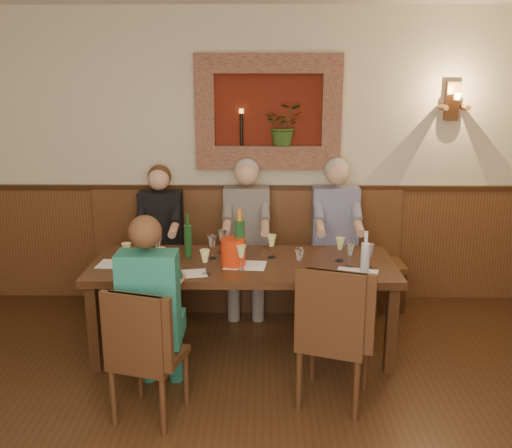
{
  "coord_description": "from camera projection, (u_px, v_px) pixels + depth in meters",
  "views": [
    {
      "loc": [
        0.16,
        -2.45,
        2.22
      ],
      "look_at": [
        0.1,
        1.9,
        1.05
      ],
      "focal_mm": 40.0,
      "sensor_mm": 36.0,
      "label": 1
    }
  ],
  "objects": [
    {
      "name": "person_chair_front",
      "position": [
        153.0,
        326.0,
        3.84
      ],
      "size": [
        0.39,
        0.48,
        1.35
      ],
      "color": "#175351",
      "rests_on": "ground"
    },
    {
      "name": "person_bench_left",
      "position": [
        161.0,
        251.0,
        5.41
      ],
      "size": [
        0.4,
        0.49,
        1.38
      ],
      "color": "black",
      "rests_on": "ground"
    },
    {
      "name": "wine_bottle_green_b",
      "position": [
        188.0,
        240.0,
        4.63
      ],
      "size": [
        0.08,
        0.08,
        0.35
      ],
      "rotation": [
        0.0,
        0.0,
        -0.25
      ],
      "color": "#19471E",
      "rests_on": "dining_table"
    },
    {
      "name": "water_bottle",
      "position": [
        365.0,
        259.0,
        4.16
      ],
      "size": [
        0.07,
        0.07,
        0.35
      ],
      "rotation": [
        0.0,
        0.0,
        -0.05
      ],
      "color": "silver",
      "rests_on": "dining_table"
    },
    {
      "name": "tasting_sheet_b",
      "position": [
        245.0,
        265.0,
        4.46
      ],
      "size": [
        0.34,
        0.26,
        0.0
      ],
      "primitive_type": "cube",
      "rotation": [
        0.0,
        0.0,
        -0.11
      ],
      "color": "white",
      "rests_on": "dining_table"
    },
    {
      "name": "wine_glass_6",
      "position": [
        300.0,
        260.0,
        4.28
      ],
      "size": [
        0.08,
        0.08,
        0.19
      ],
      "primitive_type": null,
      "color": "white",
      "rests_on": "dining_table"
    },
    {
      "name": "wine_glass_11",
      "position": [
        222.0,
        242.0,
        4.75
      ],
      "size": [
        0.08,
        0.08,
        0.19
      ],
      "primitive_type": null,
      "color": "white",
      "rests_on": "dining_table"
    },
    {
      "name": "tasting_sheet_d",
      "position": [
        190.0,
        274.0,
        4.27
      ],
      "size": [
        0.28,
        0.23,
        0.0
      ],
      "primitive_type": "cube",
      "rotation": [
        0.0,
        0.0,
        0.2
      ],
      "color": "white",
      "rests_on": "dining_table"
    },
    {
      "name": "spittoon_bucket",
      "position": [
        233.0,
        252.0,
        4.43
      ],
      "size": [
        0.25,
        0.25,
        0.22
      ],
      "primitive_type": "cylinder",
      "rotation": [
        0.0,
        0.0,
        -0.37
      ],
      "color": "red",
      "rests_on": "dining_table"
    },
    {
      "name": "wainscoting",
      "position": [
        231.0,
        415.0,
        2.79
      ],
      "size": [
        6.02,
        6.02,
        1.15
      ],
      "color": "#592E19",
      "rests_on": "ground"
    },
    {
      "name": "wine_glass_3",
      "position": [
        212.0,
        247.0,
        4.6
      ],
      "size": [
        0.08,
        0.08,
        0.19
      ],
      "primitive_type": null,
      "color": "white",
      "rests_on": "dining_table"
    },
    {
      "name": "chair_near_left",
      "position": [
        149.0,
        379.0,
        3.73
      ],
      "size": [
        0.51,
        0.51,
        0.93
      ],
      "rotation": [
        0.0,
        0.0,
        -0.29
      ],
      "color": "#341A0F",
      "rests_on": "ground"
    },
    {
      "name": "wall_niche",
      "position": [
        273.0,
        117.0,
        5.32
      ],
      "size": [
        1.36,
        0.3,
        1.06
      ],
      "color": "#601B0D",
      "rests_on": "ground"
    },
    {
      "name": "wine_glass_9",
      "position": [
        205.0,
        262.0,
        4.24
      ],
      "size": [
        0.08,
        0.08,
        0.19
      ],
      "primitive_type": null,
      "color": "#E3E78A",
      "rests_on": "dining_table"
    },
    {
      "name": "chair_near_right",
      "position": [
        333.0,
        362.0,
        3.9
      ],
      "size": [
        0.57,
        0.57,
        1.01
      ],
      "rotation": [
        0.0,
        0.0,
        -0.32
      ],
      "color": "#341A0F",
      "rests_on": "ground"
    },
    {
      "name": "bench",
      "position": [
        247.0,
        272.0,
        5.56
      ],
      "size": [
        3.0,
        0.45,
        1.11
      ],
      "color": "#381E0F",
      "rests_on": "ground"
    },
    {
      "name": "wine_glass_7",
      "position": [
        340.0,
        249.0,
        4.54
      ],
      "size": [
        0.08,
        0.08,
        0.19
      ],
      "primitive_type": null,
      "color": "#E3E78A",
      "rests_on": "dining_table"
    },
    {
      "name": "wine_glass_0",
      "position": [
        127.0,
        255.0,
        4.4
      ],
      "size": [
        0.08,
        0.08,
        0.19
      ],
      "primitive_type": null,
      "color": "#E3E78A",
      "rests_on": "dining_table"
    },
    {
      "name": "wall_sconce",
      "position": [
        453.0,
        102.0,
        5.25
      ],
      "size": [
        0.25,
        0.2,
        0.35
      ],
      "color": "#592E19",
      "rests_on": "ground"
    },
    {
      "name": "tasting_sheet_c",
      "position": [
        357.0,
        273.0,
        4.29
      ],
      "size": [
        0.35,
        0.29,
        0.0
      ],
      "primitive_type": "cube",
      "rotation": [
        0.0,
        0.0,
        -0.26
      ],
      "color": "white",
      "rests_on": "dining_table"
    },
    {
      "name": "person_bench_right",
      "position": [
        335.0,
        249.0,
        5.37
      ],
      "size": [
        0.43,
        0.53,
        1.45
      ],
      "color": "navy",
      "rests_on": "ground"
    },
    {
      "name": "wine_glass_10",
      "position": [
        349.0,
        256.0,
        4.39
      ],
      "size": [
        0.08,
        0.08,
        0.19
      ],
      "primitive_type": null,
      "color": "white",
      "rests_on": "dining_table"
    },
    {
      "name": "wine_glass_2",
      "position": [
        162.0,
        260.0,
        4.28
      ],
      "size": [
        0.08,
        0.08,
        0.19
      ],
      "primitive_type": null,
      "color": "#E3E78A",
      "rests_on": "dining_table"
    },
    {
      "name": "room_shell",
      "position": [
        227.0,
        150.0,
        2.46
      ],
      "size": [
        6.04,
        6.04,
        2.82
      ],
      "color": "beige",
      "rests_on": "ground"
    },
    {
      "name": "wine_glass_5",
      "position": [
        272.0,
        246.0,
        4.62
      ],
      "size": [
        0.08,
        0.08,
        0.19
      ],
      "primitive_type": null,
      "color": "#E3E78A",
      "rests_on": "dining_table"
    },
    {
      "name": "wine_glass_8",
      "position": [
        369.0,
        256.0,
        4.37
      ],
      "size": [
        0.08,
        0.08,
        0.19
      ],
      "primitive_type": null,
      "color": "white",
      "rests_on": "dining_table"
    },
    {
      "name": "person_bench_mid",
      "position": [
        247.0,
        249.0,
        5.39
      ],
      "size": [
        0.43,
        0.52,
        1.44
      ],
      "color": "#56514E",
      "rests_on": "ground"
    },
    {
      "name": "wine_glass_4",
      "position": [
        241.0,
        257.0,
        4.35
      ],
      "size": [
        0.08,
        0.08,
        0.19
      ],
      "primitive_type": null,
      "color": "#E3E78A",
      "rests_on": "dining_table"
    },
    {
      "name": "tasting_sheet_a",
      "position": [
        118.0,
        264.0,
        4.48
      ],
      "size": [
        0.32,
        0.24,
        0.0
      ],
      "primitive_type": "cube",
      "rotation": [
        0.0,
        0.0,
        -0.07
      ],
      "color": "white",
      "rests_on": "dining_table"
    },
    {
      "name": "wine_glass_1",
      "position": [
        158.0,
        248.0,
        4.58
      ],
      "size": [
        0.08,
        0.08,
        0.19
      ],
      "primitive_type": null,
      "color": "white",
      "rests_on": "dining_table"
    },
    {
      "name": "dining_table",
      "position": [
        243.0,
        271.0,
        4.56
      ],
      "size": [
        2.4,
        0.9,
        0.75
      ],
      "color": "#341A0F",
      "rests_on": "ground"
    },
    {
      "name": "wine_bottle_green_a",
      "position": [
        240.0,
        241.0,
        4.45
      ],
      "size": [
        0.08,
        0.08,
        0.44
      ],
      "rotation": [
        0.0,
        0.0,
        0.01
      ],
      "color": "#19471E",
      "rests_on": "dining_table"
    }
  ]
}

